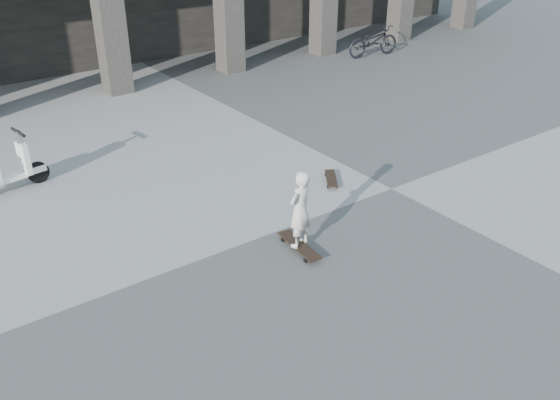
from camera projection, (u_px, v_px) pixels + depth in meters
ground at (392, 189)px, 10.88m from camera, size 90.00×90.00×0.00m
longboard at (299, 246)px, 9.01m from camera, size 0.32×0.98×0.10m
skateboard_spare at (331, 179)px, 11.10m from camera, size 0.58×0.71×0.09m
child at (300, 209)px, 8.71m from camera, size 0.51×0.41×1.22m
bicycle at (373, 41)px, 19.25m from camera, size 1.94×0.87×0.99m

